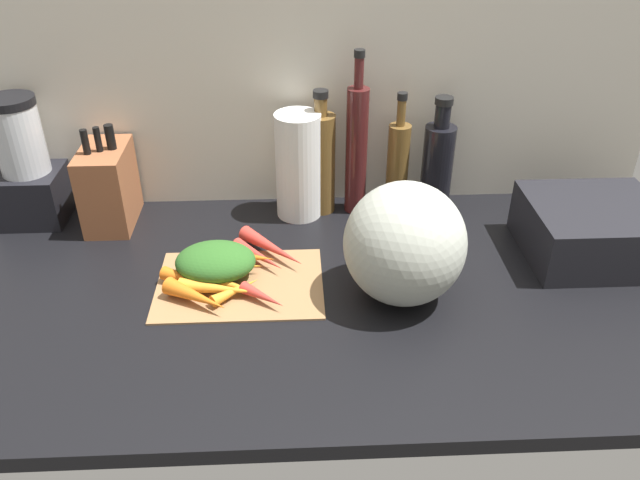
{
  "coord_description": "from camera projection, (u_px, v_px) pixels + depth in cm",
  "views": [
    {
      "loc": [
        -0.28,
        -103.24,
        75.52
      ],
      "look_at": [
        4.58,
        -0.32,
        11.03
      ],
      "focal_mm": 35.92,
      "sensor_mm": 36.0,
      "label": 1
    }
  ],
  "objects": [
    {
      "name": "carrot_2",
      "position": [
        264.0,
        296.0,
        1.21
      ],
      "size": [
        9.43,
        8.3,
        2.52
      ],
      "primitive_type": "cone",
      "rotation": [
        0.0,
        1.57,
        -0.68
      ],
      "color": "red",
      "rests_on": "cutting_board"
    },
    {
      "name": "carrot_4",
      "position": [
        260.0,
        256.0,
        1.33
      ],
      "size": [
        11.82,
        11.95,
        2.83
      ],
      "primitive_type": "cone",
      "rotation": [
        0.0,
        1.57,
        -0.79
      ],
      "color": "red",
      "rests_on": "cutting_board"
    },
    {
      "name": "carrot_1",
      "position": [
        197.0,
        282.0,
        1.25
      ],
      "size": [
        14.91,
        9.47,
        2.81
      ],
      "primitive_type": "cone",
      "rotation": [
        0.0,
        1.57,
        -0.47
      ],
      "color": "orange",
      "rests_on": "cutting_board"
    },
    {
      "name": "carrot_greens_pile",
      "position": [
        217.0,
        262.0,
        1.28
      ],
      "size": [
        16.04,
        12.34,
        6.79
      ],
      "primitive_type": "ellipsoid",
      "color": "#2D6023",
      "rests_on": "cutting_board"
    },
    {
      "name": "bottle_0",
      "position": [
        322.0,
        161.0,
        1.48
      ],
      "size": [
        6.81,
        6.81,
        29.49
      ],
      "color": "brown",
      "rests_on": "ground_plane"
    },
    {
      "name": "knife_block",
      "position": [
        110.0,
        186.0,
        1.44
      ],
      "size": [
        10.01,
        16.98,
        23.77
      ],
      "color": "brown",
      "rests_on": "ground_plane"
    },
    {
      "name": "blender_appliance",
      "position": [
        28.0,
        169.0,
        1.44
      ],
      "size": [
        14.07,
        14.07,
        29.42
      ],
      "color": "black",
      "rests_on": "ground_plane"
    },
    {
      "name": "carrot_7",
      "position": [
        233.0,
        285.0,
        1.24
      ],
      "size": [
        13.15,
        8.47,
        2.58
      ],
      "primitive_type": "cone",
      "rotation": [
        0.0,
        1.57,
        -0.48
      ],
      "color": "orange",
      "rests_on": "cutting_board"
    },
    {
      "name": "carrot_5",
      "position": [
        274.0,
        248.0,
        1.35
      ],
      "size": [
        14.8,
        15.22,
        3.34
      ],
      "primitive_type": "cone",
      "rotation": [
        0.0,
        1.57,
        -0.81
      ],
      "color": "red",
      "rests_on": "cutting_board"
    },
    {
      "name": "bottle_2",
      "position": [
        399.0,
        165.0,
        1.49
      ],
      "size": [
        5.18,
        5.18,
        28.79
      ],
      "color": "brown",
      "rests_on": "ground_plane"
    },
    {
      "name": "dish_rack",
      "position": [
        593.0,
        230.0,
        1.35
      ],
      "size": [
        27.21,
        24.91,
        11.65
      ],
      "primitive_type": "cube",
      "color": "black",
      "rests_on": "ground_plane"
    },
    {
      "name": "bottle_1",
      "position": [
        358.0,
        148.0,
        1.46
      ],
      "size": [
        5.03,
        5.03,
        38.3
      ],
      "color": "#471919",
      "rests_on": "ground_plane"
    },
    {
      "name": "carrot_3",
      "position": [
        246.0,
        256.0,
        1.32
      ],
      "size": [
        13.68,
        6.28,
        3.52
      ],
      "primitive_type": "cone",
      "rotation": [
        0.0,
        1.57,
        -0.22
      ],
      "color": "orange",
      "rests_on": "cutting_board"
    },
    {
      "name": "carrot_8",
      "position": [
        198.0,
        297.0,
        1.2
      ],
      "size": [
        13.6,
        10.61,
        3.53
      ],
      "primitive_type": "cone",
      "rotation": [
        0.0,
        1.57,
        -0.58
      ],
      "color": "orange",
      "rests_on": "cutting_board"
    },
    {
      "name": "winter_squash",
      "position": [
        406.0,
        244.0,
        1.19
      ],
      "size": [
        22.94,
        22.83,
        23.72
      ],
      "primitive_type": "ellipsoid",
      "color": "#B2B7A8",
      "rests_on": "ground_plane"
    },
    {
      "name": "bottle_3",
      "position": [
        439.0,
        165.0,
        1.48
      ],
      "size": [
        7.22,
        7.22,
        27.89
      ],
      "color": "black",
      "rests_on": "ground_plane"
    },
    {
      "name": "ground_plane",
      "position": [
        297.0,
        293.0,
        1.28
      ],
      "size": [
        170.0,
        80.0,
        3.0
      ],
      "primitive_type": "cube",
      "color": "black"
    },
    {
      "name": "cutting_board",
      "position": [
        241.0,
        283.0,
        1.28
      ],
      "size": [
        33.02,
        23.73,
        0.8
      ],
      "primitive_type": "cube",
      "color": "#997047",
      "rests_on": "ground_plane"
    },
    {
      "name": "carrot_0",
      "position": [
        234.0,
        266.0,
        1.29
      ],
      "size": [
        12.21,
        3.58,
        3.14
      ],
      "primitive_type": "cone",
      "rotation": [
        0.0,
        1.57,
        -0.04
      ],
      "color": "orange",
      "rests_on": "cutting_board"
    },
    {
      "name": "wall_back",
      "position": [
        292.0,
        78.0,
        1.44
      ],
      "size": [
        170.0,
        3.0,
        60.0
      ],
      "primitive_type": "cube",
      "color": "beige",
      "rests_on": "ground_plane"
    },
    {
      "name": "paper_towel_roll",
      "position": [
        300.0,
        166.0,
        1.46
      ],
      "size": [
        10.42,
        10.42,
        24.86
      ],
      "primitive_type": "cylinder",
      "color": "white",
      "rests_on": "ground_plane"
    },
    {
      "name": "carrot_6",
      "position": [
        221.0,
        289.0,
        1.23
      ],
      "size": [
        16.2,
        6.05,
        3.03
      ],
      "primitive_type": "cone",
      "rotation": [
        0.0,
        1.57,
        -0.19
      ],
      "color": "orange",
      "rests_on": "cutting_board"
    },
    {
      "name": "carrot_9",
      "position": [
        237.0,
        290.0,
        1.23
      ],
      "size": [
        9.8,
        8.62,
        2.29
      ],
      "primitive_type": "cone",
      "rotation": [
        0.0,
        1.57,
        0.69
      ],
      "color": "orange",
      "rests_on": "cutting_board"
    }
  ]
}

